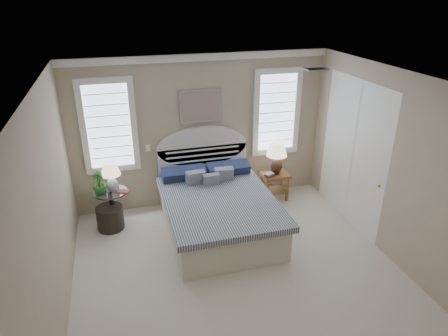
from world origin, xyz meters
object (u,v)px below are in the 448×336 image
nightstand_right (275,180)px  side_table_left (112,204)px  bed (217,208)px  lamp_right (277,155)px  lamp_left (111,174)px  floor_pot (110,218)px

nightstand_right → side_table_left: bearing=-178.1°
bed → lamp_right: (1.31, 0.70, 0.52)m
side_table_left → lamp_right: 3.01m
nightstand_right → lamp_left: 2.96m
bed → lamp_right: size_ratio=3.70×
bed → side_table_left: bearing=160.3°
floor_pot → lamp_left: bearing=46.7°
lamp_left → lamp_right: bearing=2.2°
lamp_left → floor_pot: bearing=-133.3°
bed → lamp_left: (-1.60, 0.58, 0.55)m
bed → lamp_right: 1.57m
bed → nightstand_right: bearing=28.0°
floor_pot → lamp_right: 3.10m
nightstand_right → floor_pot: nightstand_right is taller
nightstand_right → floor_pot: 3.01m
nightstand_right → lamp_left: bearing=-177.8°
nightstand_right → lamp_left: lamp_left is taller
nightstand_right → bed: bearing=-152.0°
floor_pot → nightstand_right: bearing=4.0°
side_table_left → nightstand_right: 2.95m
nightstand_right → floor_pot: bearing=-176.0°
bed → lamp_right: bearing=28.0°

